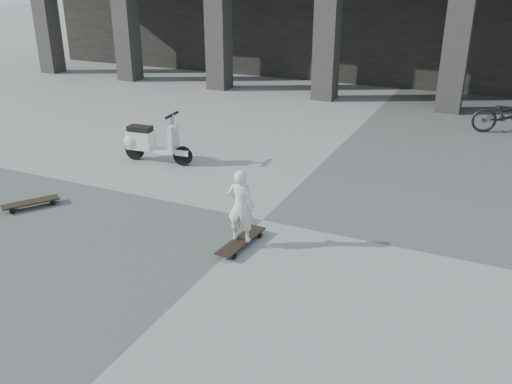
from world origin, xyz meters
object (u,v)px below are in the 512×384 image
at_px(skateboard_spare, 31,203).
at_px(longboard, 241,241).
at_px(bicycle, 510,115).
at_px(scooter, 146,141).
at_px(child, 241,206).

bearing_deg(skateboard_spare, longboard, -52.72).
bearing_deg(skateboard_spare, bicycle, -7.72).
height_order(longboard, bicycle, bicycle).
height_order(skateboard_spare, bicycle, bicycle).
bearing_deg(scooter, skateboard_spare, -103.28).
distance_m(skateboard_spare, scooter, 2.80).
xyz_separation_m(longboard, child, (-0.00, 0.00, 0.55)).
distance_m(longboard, scooter, 4.22).
relative_size(longboard, scooter, 0.70).
xyz_separation_m(child, bicycle, (3.25, 7.79, -0.18)).
bearing_deg(bicycle, child, 141.27).
distance_m(longboard, child, 0.55).
height_order(longboard, scooter, scooter).
distance_m(skateboard_spare, bicycle, 10.68).
bearing_deg(scooter, longboard, -41.94).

